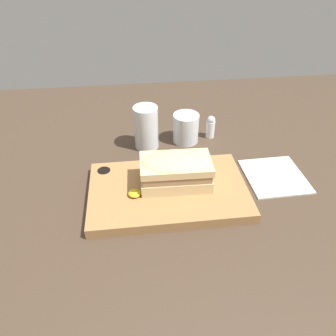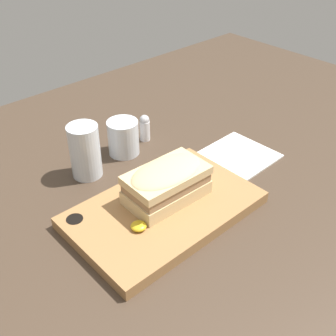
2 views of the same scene
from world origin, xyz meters
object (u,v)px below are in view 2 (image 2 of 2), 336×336
Objects in this scene: water_glass at (85,154)px; napkin at (240,155)px; salt_shaker at (145,127)px; sandwich at (166,181)px; serving_board at (163,210)px; wine_glass at (123,138)px.

water_glass is 0.78× the size of napkin.
salt_shaker is (-11.87, 20.53, 3.25)cm from napkin.
sandwich is 26.43cm from salt_shaker.
napkin is 2.27× the size of salt_shaker.
salt_shaker reaches higher than serving_board.
serving_board is 24.26cm from wine_glass.
serving_board is at bearing -122.61° from salt_shaker.
salt_shaker is at bearing 9.36° from wine_glass.
sandwich is at bearing 35.73° from serving_board.
serving_board is 5.32× the size of salt_shaker.
napkin is at bearing -30.14° from water_glass.
napkin is (19.32, -19.30, -3.68)cm from wine_glass.
napkin is at bearing 4.67° from sandwich.
sandwich is 26.09cm from napkin.
wine_glass is 27.56cm from napkin.
napkin is at bearing 7.27° from serving_board.
water_glass reaches higher than salt_shaker.
sandwich is 22.32cm from wine_glass.
serving_board is at bearing -172.73° from napkin.
serving_board is 27.46cm from napkin.
water_glass is at bearing 98.99° from serving_board.
serving_board is 4.35× the size of wine_glass.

